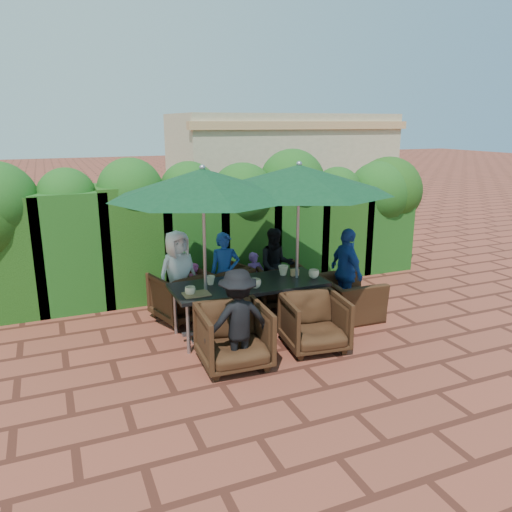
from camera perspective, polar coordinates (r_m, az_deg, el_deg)
name	(u,v)px	position (r m, az deg, el deg)	size (l,w,h in m)	color
ground	(269,334)	(7.37, 1.47, -8.85)	(80.00, 80.00, 0.00)	brown
dining_table	(249,288)	(7.19, -0.82, -3.70)	(2.21, 0.90, 0.75)	black
umbrella_left	(203,184)	(6.56, -6.11, 8.22)	(2.47, 2.47, 2.46)	gray
umbrella_right	(299,179)	(7.13, 4.92, 8.80)	(2.67, 2.67, 2.46)	gray
chair_far_left	(182,293)	(7.84, -8.48, -4.23)	(0.81, 0.76, 0.83)	black
chair_far_mid	(222,286)	(8.16, -3.92, -3.38)	(0.79, 0.74, 0.81)	black
chair_far_right	(279,282)	(8.36, 2.61, -3.04)	(0.76, 0.71, 0.78)	black
chair_near_left	(234,333)	(6.31, -2.57, -8.83)	(0.84, 0.79, 0.86)	black
chair_near_right	(315,320)	(6.81, 6.71, -7.27)	(0.79, 0.74, 0.82)	black
chair_end_right	(349,291)	(7.98, 10.58, -3.97)	(0.96, 0.62, 0.84)	black
adult_far_left	(178,275)	(7.83, -8.90, -2.11)	(0.69, 0.41, 1.39)	white
adult_far_mid	(225,273)	(7.95, -3.58, -1.98)	(0.47, 0.39, 1.31)	#1B4297
adult_far_right	(276,265)	(8.45, 2.27, -1.08)	(0.61, 0.37, 1.27)	black
adult_near_left	(238,321)	(6.12, -2.08, -7.40)	(0.83, 0.38, 1.30)	black
adult_end_right	(346,272)	(8.00, 10.30, -1.79)	(0.82, 0.41, 1.40)	#1B4297
child_left	(196,288)	(8.07, -6.89, -3.64)	(0.30, 0.24, 0.82)	#D34A99
child_right	(255,279)	(8.31, -0.17, -2.65)	(0.33, 0.27, 0.91)	#79489E
pedestrian_a	(261,218)	(11.48, 0.62, 4.33)	(1.58, 0.56, 1.69)	green
pedestrian_b	(294,215)	(12.08, 4.33, 4.69)	(0.78, 0.48, 1.63)	#D34A99
pedestrian_c	(319,217)	(12.19, 7.17, 4.50)	(0.99, 0.45, 1.54)	gray
cup_a	(190,291)	(6.73, -7.53, -3.97)	(0.15, 0.15, 0.12)	beige
cup_b	(211,280)	(7.11, -5.22, -2.79)	(0.13, 0.13, 0.12)	beige
cup_c	(255,283)	(6.95, -0.08, -3.15)	(0.16, 0.16, 0.13)	beige
cup_d	(283,270)	(7.53, 3.12, -1.65)	(0.15, 0.15, 0.15)	beige
cup_e	(314,274)	(7.43, 6.62, -2.03)	(0.16, 0.16, 0.12)	beige
ketchup_bottle	(243,278)	(7.12, -1.46, -2.51)	(0.04, 0.04, 0.17)	#B20C0A
sauce_bottle	(240,278)	(7.13, -1.86, -2.49)	(0.04, 0.04, 0.17)	#4C230C
serving_tray	(196,294)	(6.74, -6.83, -4.34)	(0.35, 0.25, 0.02)	olive
number_block_left	(232,281)	(7.09, -2.77, -2.91)	(0.12, 0.06, 0.10)	#DEA972
number_block_right	(295,272)	(7.52, 4.45, -1.88)	(0.12, 0.06, 0.10)	#DEA972
hedge_wall	(210,216)	(9.01, -5.25, 4.52)	(9.10, 1.60, 2.51)	#17370F
building	(280,171)	(14.61, 2.81, 9.65)	(6.20, 3.08, 3.20)	#C3B591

